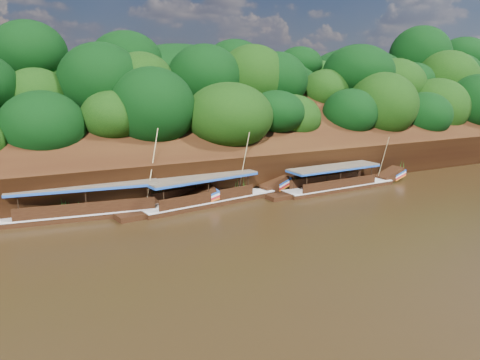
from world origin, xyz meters
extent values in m
plane|color=black|center=(0.00, 0.00, 0.00)|extent=(160.00, 160.00, 0.00)
cube|color=black|center=(0.00, 16.00, 3.50)|extent=(120.00, 16.12, 13.64)
cube|color=black|center=(0.00, 26.00, 0.00)|extent=(120.00, 24.00, 12.00)
ellipsoid|color=#08350C|center=(-6.00, 15.00, 3.50)|extent=(18.00, 8.00, 6.40)
ellipsoid|color=#08350C|center=(0.00, 23.00, 9.20)|extent=(24.00, 11.00, 8.40)
ellipsoid|color=#08350C|center=(24.00, 14.50, 3.40)|extent=(18.00, 8.00, 6.00)
ellipsoid|color=#08350C|center=(34.00, 22.00, 8.80)|extent=(22.00, 10.00, 8.00)
cube|color=black|center=(11.42, 7.21, 0.00)|extent=(12.05, 2.68, 0.84)
cube|color=silver|center=(11.42, 7.21, 0.40)|extent=(12.06, 2.74, 0.09)
cube|color=black|center=(18.14, 7.56, 0.65)|extent=(2.90, 1.69, 1.63)
cube|color=#1A4BAD|center=(18.89, 7.60, 0.93)|extent=(1.55, 1.68, 0.60)
cube|color=red|center=(18.89, 7.60, 0.62)|extent=(1.55, 1.68, 0.60)
cube|color=brown|center=(10.68, 7.17, 2.25)|extent=(9.48, 2.85, 0.11)
cube|color=#1A4BAD|center=(10.68, 7.17, 2.14)|extent=(9.48, 2.85, 0.17)
cylinder|color=tan|center=(16.58, 7.01, 2.72)|extent=(0.72, 1.84, 4.22)
cube|color=black|center=(-1.53, 8.11, 0.00)|extent=(12.53, 4.19, 0.92)
cube|color=silver|center=(-1.53, 8.11, 0.44)|extent=(12.54, 4.25, 0.10)
cube|color=black|center=(5.32, 9.21, 0.72)|extent=(3.16, 2.14, 1.74)
cube|color=#1A4BAD|center=(6.08, 9.34, 1.03)|extent=(1.78, 1.98, 0.63)
cube|color=red|center=(6.08, 9.34, 0.68)|extent=(1.78, 1.98, 0.63)
cube|color=brown|center=(-2.29, 7.99, 2.48)|extent=(9.94, 4.10, 0.12)
cube|color=#1A4BAD|center=(-2.29, 7.99, 2.35)|extent=(9.94, 4.10, 0.18)
cylinder|color=tan|center=(1.62, 7.99, 3.22)|extent=(0.78, 0.82, 5.44)
cube|color=black|center=(-10.54, 8.92, 0.00)|extent=(14.13, 4.03, 0.95)
cube|color=silver|center=(-10.54, 8.92, 0.45)|extent=(14.13, 4.10, 0.11)
cube|color=black|center=(-2.76, 7.95, 0.74)|extent=(3.47, 2.14, 1.87)
cube|color=#1A4BAD|center=(-1.89, 7.84, 1.06)|extent=(1.92, 2.01, 0.70)
cube|color=red|center=(-1.89, 7.84, 0.70)|extent=(1.92, 2.01, 0.70)
cube|color=brown|center=(-11.41, 9.03, 2.55)|extent=(11.17, 4.01, 0.13)
cube|color=#1A4BAD|center=(-11.41, 9.03, 2.42)|extent=(11.17, 4.01, 0.19)
cylinder|color=tan|center=(-6.37, 8.19, 3.60)|extent=(1.73, 1.58, 5.87)
cone|color=#28731C|center=(-12.56, 9.27, 1.03)|extent=(1.50, 1.50, 2.07)
cone|color=#28731C|center=(-6.09, 9.25, 0.82)|extent=(1.50, 1.50, 1.65)
cone|color=#28731C|center=(2.12, 9.34, 0.91)|extent=(1.50, 1.50, 1.81)
cone|color=#28731C|center=(7.47, 9.77, 1.09)|extent=(1.50, 1.50, 2.19)
cone|color=#28731C|center=(13.68, 9.86, 0.92)|extent=(1.50, 1.50, 1.84)
cone|color=#28731C|center=(21.14, 9.51, 0.89)|extent=(1.50, 1.50, 1.77)
camera|label=1|loc=(-16.50, -26.87, 10.71)|focal=35.00mm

